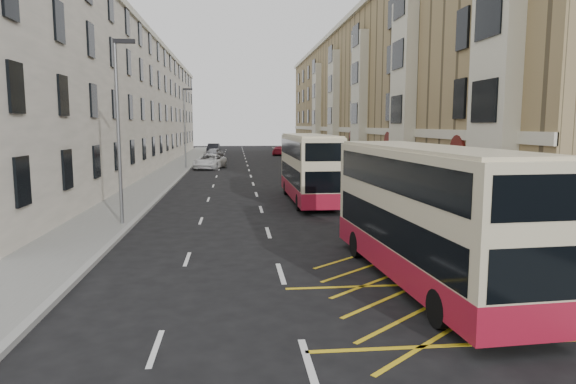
{
  "coord_description": "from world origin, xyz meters",
  "views": [
    {
      "loc": [
        -1.33,
        -11.14,
        4.51
      ],
      "look_at": [
        0.57,
        7.37,
        2.06
      ],
      "focal_mm": 32.0,
      "sensor_mm": 36.0,
      "label": 1
    }
  ],
  "objects": [
    {
      "name": "double_decker_rear",
      "position": [
        2.95,
        18.51,
        2.01
      ],
      "size": [
        2.36,
        9.91,
        3.94
      ],
      "rotation": [
        0.0,
        0.0,
        0.01
      ],
      "color": "beige",
      "rests_on": "ground"
    },
    {
      "name": "guard_railing",
      "position": [
        6.25,
        5.75,
        0.86
      ],
      "size": [
        0.06,
        6.56,
        1.01
      ],
      "color": "red",
      "rests_on": "pavement_right"
    },
    {
      "name": "car_dark",
      "position": [
        -4.72,
        69.77,
        0.8
      ],
      "size": [
        2.01,
        4.94,
        1.59
      ],
      "primitive_type": "imported",
      "rotation": [
        0.0,
        0.0,
        -0.07
      ],
      "color": "black",
      "rests_on": "ground"
    },
    {
      "name": "white_van",
      "position": [
        -3.94,
        42.03,
        0.74
      ],
      "size": [
        3.69,
        5.74,
        1.47
      ],
      "primitive_type": "imported",
      "rotation": [
        0.0,
        0.0,
        -0.25
      ],
      "color": "silver",
      "rests_on": "ground"
    },
    {
      "name": "road_markings",
      "position": [
        0.0,
        45.0,
        0.01
      ],
      "size": [
        10.0,
        110.0,
        0.01
      ],
      "primitive_type": null,
      "color": "silver",
      "rests_on": "ground"
    },
    {
      "name": "street_lamp_near",
      "position": [
        -6.35,
        12.0,
        4.64
      ],
      "size": [
        0.93,
        0.18,
        8.0
      ],
      "color": "slate",
      "rests_on": "pavement_left"
    },
    {
      "name": "kerb_left",
      "position": [
        -6.0,
        30.0,
        0.07
      ],
      "size": [
        0.25,
        120.0,
        0.15
      ],
      "primitive_type": "cube",
      "color": "gray",
      "rests_on": "ground"
    },
    {
      "name": "terrace_right",
      "position": [
        14.88,
        45.38,
        7.52
      ],
      "size": [
        10.75,
        79.0,
        15.25
      ],
      "color": "#937D55",
      "rests_on": "ground"
    },
    {
      "name": "terrace_left",
      "position": [
        -13.43,
        45.5,
        6.52
      ],
      "size": [
        9.18,
        79.0,
        13.25
      ],
      "color": "silver",
      "rests_on": "ground"
    },
    {
      "name": "double_decker_front",
      "position": [
        3.95,
        2.63,
        1.99
      ],
      "size": [
        2.85,
        9.94,
        3.92
      ],
      "rotation": [
        0.0,
        0.0,
        0.06
      ],
      "color": "beige",
      "rests_on": "ground"
    },
    {
      "name": "pedestrian_near",
      "position": [
        6.58,
        -0.22,
        1.06
      ],
      "size": [
        0.78,
        0.65,
        1.81
      ],
      "primitive_type": "imported",
      "rotation": [
        0.0,
        0.0,
        3.53
      ],
      "color": "black",
      "rests_on": "pavement_right"
    },
    {
      "name": "pedestrian_far",
      "position": [
        6.35,
        6.44,
        0.92
      ],
      "size": [
        0.95,
        0.86,
        1.55
      ],
      "primitive_type": "imported",
      "rotation": [
        0.0,
        0.0,
        2.48
      ],
      "color": "black",
      "rests_on": "pavement_right"
    },
    {
      "name": "car_silver",
      "position": [
        -4.21,
        56.99,
        0.74
      ],
      "size": [
        2.88,
        4.67,
        1.48
      ],
      "primitive_type": "imported",
      "rotation": [
        0.0,
        0.0,
        -0.28
      ],
      "color": "#9C9EA3",
      "rests_on": "ground"
    },
    {
      "name": "pavement_left",
      "position": [
        -7.5,
        30.0,
        0.07
      ],
      "size": [
        3.0,
        120.0,
        0.15
      ],
      "primitive_type": "cube",
      "color": "slate",
      "rests_on": "ground"
    },
    {
      "name": "kerb_right",
      "position": [
        6.0,
        30.0,
        0.07
      ],
      "size": [
        0.25,
        120.0,
        0.15
      ],
      "primitive_type": "cube",
      "color": "gray",
      "rests_on": "ground"
    },
    {
      "name": "ground",
      "position": [
        0.0,
        0.0,
        0.0
      ],
      "size": [
        200.0,
        200.0,
        0.0
      ],
      "primitive_type": "plane",
      "color": "black",
      "rests_on": "ground"
    },
    {
      "name": "street_lamp_far",
      "position": [
        -6.35,
        42.0,
        4.64
      ],
      "size": [
        0.93,
        0.18,
        8.0
      ],
      "color": "slate",
      "rests_on": "pavement_left"
    },
    {
      "name": "car_red",
      "position": [
        5.2,
        65.1,
        0.65
      ],
      "size": [
        2.58,
        4.74,
        1.3
      ],
      "primitive_type": "imported",
      "rotation": [
        0.0,
        0.0,
        2.97
      ],
      "color": "#A7162A",
      "rests_on": "ground"
    },
    {
      "name": "pavement_right",
      "position": [
        8.0,
        30.0,
        0.07
      ],
      "size": [
        4.0,
        120.0,
        0.15
      ],
      "primitive_type": "cube",
      "color": "slate",
      "rests_on": "ground"
    }
  ]
}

